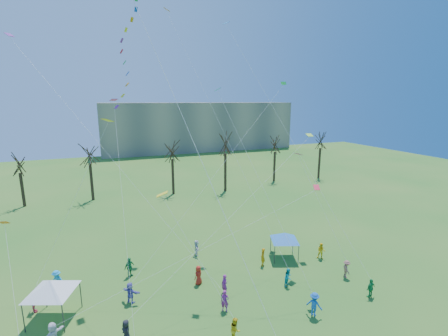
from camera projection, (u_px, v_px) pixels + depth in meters
name	position (u px, v px, depth m)	size (l,w,h in m)	color
distant_building	(199.00, 126.00, 100.50)	(60.00, 14.00, 15.00)	gray
bare_tree_row	(173.00, 154.00, 52.60)	(67.78, 9.30, 10.46)	black
big_box_kite	(132.00, 50.00, 19.89)	(4.22, 6.30, 24.36)	red
canopy_tent_white	(51.00, 286.00, 22.30)	(3.91, 3.91, 3.14)	#3F3F44
canopy_tent_blue	(285.00, 237.00, 31.29)	(3.37, 3.37, 2.70)	#3F3F44
festival_crowd	(193.00, 291.00, 24.78)	(26.32, 13.80, 1.85)	red
small_kites_aloft	(199.00, 122.00, 27.21)	(27.92, 18.39, 33.21)	#DA590B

